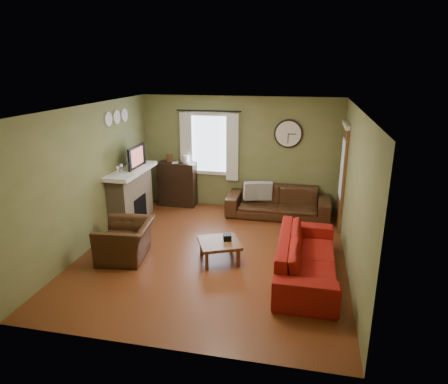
% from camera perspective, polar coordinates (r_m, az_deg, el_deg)
% --- Properties ---
extents(floor, '(4.60, 5.20, 0.00)m').
position_cam_1_polar(floor, '(7.30, -1.44, -8.77)').
color(floor, brown).
rests_on(floor, ground).
extents(ceiling, '(4.60, 5.20, 0.00)m').
position_cam_1_polar(ceiling, '(6.57, -1.61, 11.98)').
color(ceiling, white).
rests_on(ceiling, ground).
extents(wall_left, '(0.00, 5.20, 2.60)m').
position_cam_1_polar(wall_left, '(7.68, -18.47, 2.03)').
color(wall_left, olive).
rests_on(wall_left, ground).
extents(wall_right, '(0.00, 5.20, 2.60)m').
position_cam_1_polar(wall_right, '(6.69, 18.01, -0.17)').
color(wall_right, olive).
rests_on(wall_right, ground).
extents(wall_back, '(4.60, 0.00, 2.60)m').
position_cam_1_polar(wall_back, '(9.29, 2.23, 5.54)').
color(wall_back, olive).
rests_on(wall_back, ground).
extents(wall_front, '(4.60, 0.00, 2.60)m').
position_cam_1_polar(wall_front, '(4.50, -9.34, -8.25)').
color(wall_front, olive).
rests_on(wall_front, ground).
extents(fireplace, '(0.40, 1.40, 1.10)m').
position_cam_1_polar(fireplace, '(8.77, -13.16, -0.75)').
color(fireplace, tan).
rests_on(fireplace, floor).
extents(firebox, '(0.04, 0.60, 0.55)m').
position_cam_1_polar(firebox, '(8.77, -11.92, -2.38)').
color(firebox, black).
rests_on(firebox, fireplace).
extents(mantel, '(0.58, 1.60, 0.08)m').
position_cam_1_polar(mantel, '(8.59, -13.25, 2.97)').
color(mantel, white).
rests_on(mantel, fireplace).
extents(tv, '(0.08, 0.60, 0.35)m').
position_cam_1_polar(tv, '(8.66, -12.81, 4.59)').
color(tv, black).
rests_on(tv, mantel).
extents(tv_screen, '(0.02, 0.62, 0.36)m').
position_cam_1_polar(tv_screen, '(8.62, -12.35, 4.93)').
color(tv_screen, '#994C3F').
rests_on(tv_screen, mantel).
extents(medallion_left, '(0.28, 0.28, 0.03)m').
position_cam_1_polar(medallion_left, '(8.17, -16.19, 9.95)').
color(medallion_left, white).
rests_on(medallion_left, wall_left).
extents(medallion_mid, '(0.28, 0.28, 0.03)m').
position_cam_1_polar(medallion_mid, '(8.48, -15.09, 10.30)').
color(medallion_mid, white).
rests_on(medallion_mid, wall_left).
extents(medallion_right, '(0.28, 0.28, 0.03)m').
position_cam_1_polar(medallion_right, '(8.79, -14.06, 10.62)').
color(medallion_right, white).
rests_on(medallion_right, wall_left).
extents(window_pane, '(1.00, 0.02, 1.30)m').
position_cam_1_polar(window_pane, '(9.38, -2.02, 6.90)').
color(window_pane, silver).
rests_on(window_pane, wall_back).
extents(curtain_rod, '(0.03, 0.03, 1.50)m').
position_cam_1_polar(curtain_rod, '(9.17, -2.23, 11.52)').
color(curtain_rod, black).
rests_on(curtain_rod, wall_back).
extents(curtain_left, '(0.28, 0.04, 1.55)m').
position_cam_1_polar(curtain_left, '(9.44, -5.43, 6.60)').
color(curtain_left, white).
rests_on(curtain_left, wall_back).
extents(curtain_right, '(0.28, 0.04, 1.55)m').
position_cam_1_polar(curtain_right, '(9.17, 1.19, 6.35)').
color(curtain_right, white).
rests_on(curtain_right, wall_back).
extents(wall_clock, '(0.64, 0.06, 0.64)m').
position_cam_1_polar(wall_clock, '(9.03, 9.18, 8.21)').
color(wall_clock, white).
rests_on(wall_clock, wall_back).
extents(door, '(0.05, 0.90, 2.10)m').
position_cam_1_polar(door, '(8.53, 16.53, 1.97)').
color(door, brown).
rests_on(door, floor).
extents(bookshelf, '(0.89, 0.38, 1.06)m').
position_cam_1_polar(bookshelf, '(9.64, -6.67, 1.15)').
color(bookshelf, black).
rests_on(bookshelf, floor).
extents(book, '(0.18, 0.22, 0.02)m').
position_cam_1_polar(book, '(9.49, -7.37, 3.55)').
color(book, brown).
rests_on(book, bookshelf).
extents(sofa_brown, '(2.27, 0.89, 0.66)m').
position_cam_1_polar(sofa_brown, '(9.00, 7.73, -1.43)').
color(sofa_brown, '#361F11').
rests_on(sofa_brown, floor).
extents(pillow_left, '(0.44, 0.21, 0.42)m').
position_cam_1_polar(pillow_left, '(9.02, 5.54, 0.16)').
color(pillow_left, '#9B9B99').
rests_on(pillow_left, sofa_brown).
extents(pillow_right, '(0.44, 0.27, 0.42)m').
position_cam_1_polar(pillow_right, '(8.99, 4.22, 0.15)').
color(pillow_right, '#9B9B99').
rests_on(pillow_right, sofa_brown).
extents(sofa_red, '(0.91, 2.33, 0.68)m').
position_cam_1_polar(sofa_red, '(6.57, 11.76, -9.03)').
color(sofa_red, maroon).
rests_on(sofa_red, floor).
extents(armchair, '(0.99, 1.10, 0.64)m').
position_cam_1_polar(armchair, '(7.24, -13.87, -6.75)').
color(armchair, '#361F11').
rests_on(armchair, floor).
extents(coffee_table, '(0.89, 0.89, 0.36)m').
position_cam_1_polar(coffee_table, '(6.98, -0.66, -8.42)').
color(coffee_table, brown).
rests_on(coffee_table, floor).
extents(tissue_box, '(0.17, 0.17, 0.11)m').
position_cam_1_polar(tissue_box, '(6.94, 0.47, -6.59)').
color(tissue_box, black).
rests_on(tissue_box, coffee_table).
extents(wine_glass_a, '(0.07, 0.07, 0.20)m').
position_cam_1_polar(wine_glass_a, '(8.05, -14.91, 2.88)').
color(wine_glass_a, white).
rests_on(wine_glass_a, mantel).
extents(wine_glass_b, '(0.07, 0.07, 0.21)m').
position_cam_1_polar(wine_glass_b, '(8.17, -14.45, 3.19)').
color(wine_glass_b, white).
rests_on(wine_glass_b, mantel).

